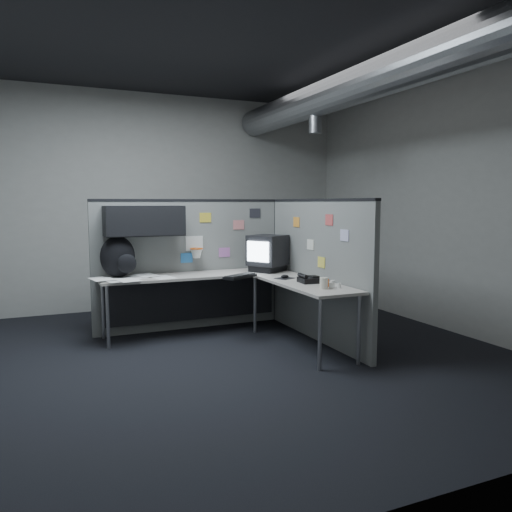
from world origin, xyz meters
name	(u,v)px	position (x,y,z in m)	size (l,w,h in m)	color
room	(283,154)	(0.56, 0.00, 2.10)	(5.62, 5.62, 3.22)	black
partition_back	(179,251)	(-0.25, 1.23, 1.00)	(2.44, 0.42, 1.63)	slate
partition_right	(316,269)	(1.10, 0.22, 0.82)	(0.07, 2.23, 1.63)	slate
desk	(225,286)	(0.15, 0.70, 0.61)	(2.31, 2.11, 0.73)	#B0A89F
monitor	(268,253)	(0.78, 0.87, 0.96)	(0.54, 0.54, 0.45)	black
keyboard	(240,276)	(0.26, 0.50, 0.75)	(0.46, 0.36, 0.04)	black
mouse	(285,277)	(0.71, 0.25, 0.74)	(0.25, 0.23, 0.04)	black
phone	(308,279)	(0.80, -0.12, 0.77)	(0.20, 0.22, 0.10)	black
bottles	(331,284)	(0.87, -0.48, 0.76)	(0.14, 0.16, 0.08)	silver
cup	(324,283)	(0.76, -0.52, 0.79)	(0.08, 0.08, 0.11)	beige
papers	(132,278)	(-0.89, 0.91, 0.74)	(0.95, 0.66, 0.02)	white
backpack	(119,257)	(-1.01, 1.06, 0.96)	(0.43, 0.39, 0.48)	black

